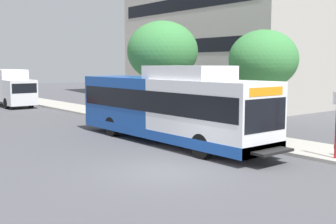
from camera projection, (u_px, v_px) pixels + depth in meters
ground_plane at (65, 140)px, 20.94m from camera, size 120.00×120.00×0.00m
sidewalk_curb at (197, 130)px, 23.73m from camera, size 3.00×56.00×0.14m
transit_bus at (168, 107)px, 20.00m from camera, size 2.58×12.25×3.65m
street_tree_near_stop at (263, 60)px, 21.06m from camera, size 3.44×3.44×5.28m
street_tree_mid_block at (163, 51)px, 27.37m from camera, size 4.58×4.58×6.35m
box_truck_background at (10, 87)px, 37.51m from camera, size 2.32×7.01×3.25m
lattice_comm_tower at (167, 33)px, 54.40m from camera, size 1.10×1.10×23.75m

